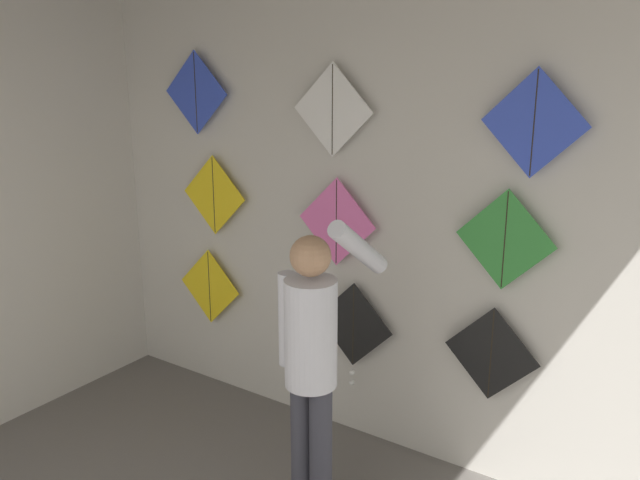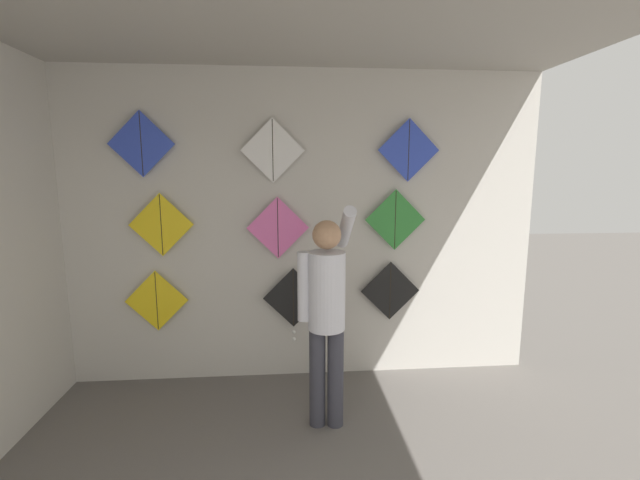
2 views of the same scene
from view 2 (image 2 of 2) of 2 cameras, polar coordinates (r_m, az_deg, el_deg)
name	(u,v)px [view 2 (image 2 of 2)]	position (r m, az deg, el deg)	size (l,w,h in m)	color
back_panel	(284,229)	(3.91, -4.81, 1.52)	(4.65, 0.06, 2.80)	beige
shopkeeper	(326,305)	(3.18, 0.86, -8.68)	(0.42, 0.56, 1.68)	#383842
kite_0	(157,301)	(4.12, -20.95, -7.59)	(0.55, 0.01, 0.55)	yellow
kite_1	(293,300)	(3.96, -3.57, -8.03)	(0.55, 0.04, 0.69)	black
kite_2	(390,291)	(4.06, 9.33, -6.71)	(0.55, 0.01, 0.55)	black
kite_3	(161,225)	(3.96, -20.41, 1.91)	(0.55, 0.01, 0.55)	yellow
kite_4	(278,228)	(3.82, -5.64, 1.62)	(0.55, 0.01, 0.55)	pink
kite_5	(395,220)	(3.94, 10.00, 2.67)	(0.55, 0.01, 0.55)	#338C38
kite_6	(141,144)	(3.97, -22.74, 11.74)	(0.55, 0.01, 0.55)	blue
kite_7	(273,150)	(3.79, -6.32, 11.78)	(0.55, 0.01, 0.55)	white
kite_8	(409,150)	(3.94, 11.74, 11.65)	(0.55, 0.01, 0.55)	blue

